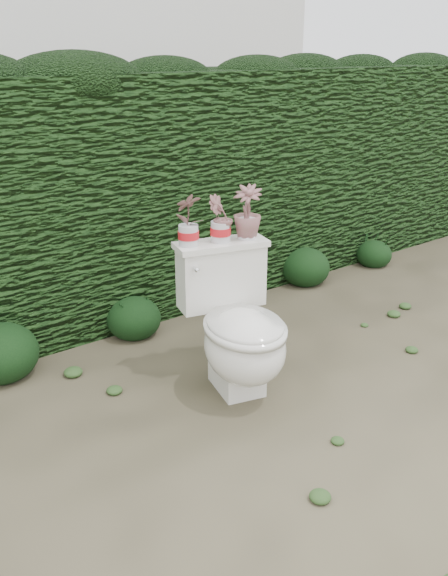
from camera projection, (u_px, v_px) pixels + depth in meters
ground at (227, 405)px, 3.18m from camera, size 60.00×60.00×0.00m
hedge at (81, 199)px, 4.07m from camera, size 8.00×1.00×1.60m
toilet at (238, 331)px, 3.20m from camera, size 0.62×0.77×0.78m
potted_plant_left at (188, 221)px, 3.14m from camera, size 0.14×0.10×0.27m
potted_plant_center at (221, 220)px, 3.21m from camera, size 0.15×0.14×0.24m
potted_plant_right at (247, 214)px, 3.26m from camera, size 0.22×0.22×0.28m
liriope_clump_2 at (0, 349)px, 3.41m from camera, size 0.42×0.42×0.34m
liriope_clump_3 at (133, 314)px, 3.92m from camera, size 0.35×0.35×0.28m
liriope_clump_4 at (229, 289)px, 4.34m from camera, size 0.35×0.35×0.28m
liriope_clump_5 at (305, 264)px, 4.80m from camera, size 0.39×0.39×0.31m
liriope_clump_6 at (374, 251)px, 5.21m from camera, size 0.30×0.30×0.24m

